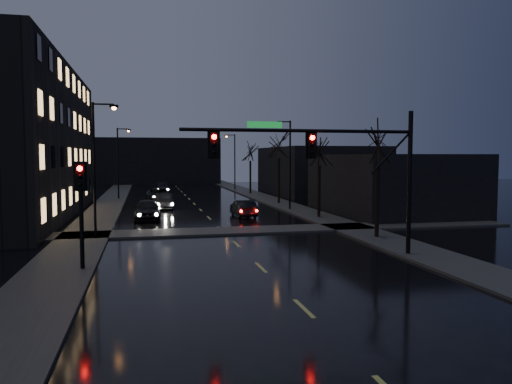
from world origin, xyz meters
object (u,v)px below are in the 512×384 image
oncoming_car_a (148,209)px  oncoming_car_c (159,195)px  oncoming_car_b (164,202)px  oncoming_car_d (162,188)px  lead_car (243,208)px

oncoming_car_a → oncoming_car_c: oncoming_car_a is taller
oncoming_car_b → oncoming_car_c: oncoming_car_c is taller
oncoming_car_b → oncoming_car_a: bearing=-100.5°
oncoming_car_d → oncoming_car_c: bearing=-93.9°
oncoming_car_b → oncoming_car_c: (-0.23, 8.21, 0.01)m
oncoming_car_a → lead_car: 7.52m
oncoming_car_d → lead_car: bearing=-79.1°
oncoming_car_b → lead_car: size_ratio=1.04×
oncoming_car_c → lead_car: bearing=-74.2°
oncoming_car_a → oncoming_car_d: oncoming_car_a is taller
oncoming_car_a → lead_car: oncoming_car_a is taller
oncoming_car_b → lead_car: (5.97, -7.22, -0.03)m
oncoming_car_b → oncoming_car_c: size_ratio=0.83×
oncoming_car_d → lead_car: size_ratio=1.19×
oncoming_car_b → oncoming_car_d: oncoming_car_d is taller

